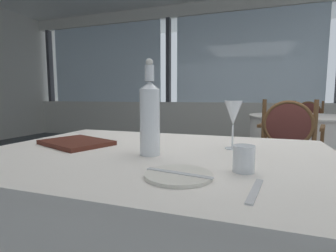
{
  "coord_description": "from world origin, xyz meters",
  "views": [
    {
      "loc": [
        0.17,
        -1.83,
        0.97
      ],
      "look_at": [
        -0.16,
        -0.85,
        0.85
      ],
      "focal_mm": 26.97,
      "sensor_mm": 36.0,
      "label": 1
    }
  ],
  "objects_px": {
    "side_plate": "(178,175)",
    "water_tumbler": "(244,159)",
    "dining_chair_0_0": "(289,142)",
    "water_bottle": "(150,116)",
    "menu_book": "(76,143)",
    "dining_chair_0_1": "(307,124)",
    "wine_glass": "(233,114)"
  },
  "relations": [
    {
      "from": "dining_chair_0_0",
      "to": "water_tumbler",
      "type": "bearing_deg",
      "value": -177.34
    },
    {
      "from": "water_tumbler",
      "to": "menu_book",
      "type": "bearing_deg",
      "value": 165.23
    },
    {
      "from": "water_bottle",
      "to": "water_tumbler",
      "type": "distance_m",
      "value": 0.39
    },
    {
      "from": "water_bottle",
      "to": "water_tumbler",
      "type": "bearing_deg",
      "value": -18.57
    },
    {
      "from": "side_plate",
      "to": "water_tumbler",
      "type": "bearing_deg",
      "value": 32.24
    },
    {
      "from": "wine_glass",
      "to": "water_tumbler",
      "type": "xyz_separation_m",
      "value": [
        0.06,
        -0.34,
        -0.11
      ]
    },
    {
      "from": "wine_glass",
      "to": "dining_chair_0_0",
      "type": "height_order",
      "value": "wine_glass"
    },
    {
      "from": "wine_glass",
      "to": "menu_book",
      "type": "bearing_deg",
      "value": -169.23
    },
    {
      "from": "water_tumbler",
      "to": "dining_chair_0_1",
      "type": "distance_m",
      "value": 3.81
    },
    {
      "from": "menu_book",
      "to": "dining_chair_0_1",
      "type": "distance_m",
      "value": 3.87
    },
    {
      "from": "side_plate",
      "to": "water_tumbler",
      "type": "xyz_separation_m",
      "value": [
        0.17,
        0.11,
        0.04
      ]
    },
    {
      "from": "water_bottle",
      "to": "wine_glass",
      "type": "height_order",
      "value": "water_bottle"
    },
    {
      "from": "water_tumbler",
      "to": "dining_chair_0_1",
      "type": "bearing_deg",
      "value": 77.17
    },
    {
      "from": "side_plate",
      "to": "water_bottle",
      "type": "xyz_separation_m",
      "value": [
        -0.18,
        0.23,
        0.15
      ]
    },
    {
      "from": "menu_book",
      "to": "dining_chair_0_0",
      "type": "relative_size",
      "value": 0.34
    },
    {
      "from": "water_bottle",
      "to": "dining_chair_0_1",
      "type": "distance_m",
      "value": 3.8
    },
    {
      "from": "water_bottle",
      "to": "dining_chair_0_1",
      "type": "bearing_deg",
      "value": 71.47
    },
    {
      "from": "side_plate",
      "to": "menu_book",
      "type": "height_order",
      "value": "menu_book"
    },
    {
      "from": "menu_book",
      "to": "dining_chair_0_1",
      "type": "relative_size",
      "value": 0.35
    },
    {
      "from": "side_plate",
      "to": "water_tumbler",
      "type": "relative_size",
      "value": 2.4
    },
    {
      "from": "water_tumbler",
      "to": "dining_chair_0_0",
      "type": "height_order",
      "value": "dining_chair_0_0"
    },
    {
      "from": "water_tumbler",
      "to": "dining_chair_0_0",
      "type": "distance_m",
      "value": 1.74
    },
    {
      "from": "water_bottle",
      "to": "dining_chair_0_0",
      "type": "height_order",
      "value": "water_bottle"
    },
    {
      "from": "water_tumbler",
      "to": "dining_chair_0_1",
      "type": "xyz_separation_m",
      "value": [
        0.84,
        3.71,
        -0.25
      ]
    },
    {
      "from": "wine_glass",
      "to": "water_tumbler",
      "type": "distance_m",
      "value": 0.36
    },
    {
      "from": "water_tumbler",
      "to": "dining_chair_0_1",
      "type": "height_order",
      "value": "dining_chair_0_1"
    },
    {
      "from": "water_bottle",
      "to": "menu_book",
      "type": "relative_size",
      "value": 1.17
    },
    {
      "from": "wine_glass",
      "to": "water_bottle",
      "type": "bearing_deg",
      "value": -143.56
    },
    {
      "from": "water_bottle",
      "to": "menu_book",
      "type": "distance_m",
      "value": 0.45
    },
    {
      "from": "side_plate",
      "to": "dining_chair_0_1",
      "type": "distance_m",
      "value": 3.96
    },
    {
      "from": "side_plate",
      "to": "water_bottle",
      "type": "height_order",
      "value": "water_bottle"
    },
    {
      "from": "menu_book",
      "to": "wine_glass",
      "type": "bearing_deg",
      "value": 32.05
    }
  ]
}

